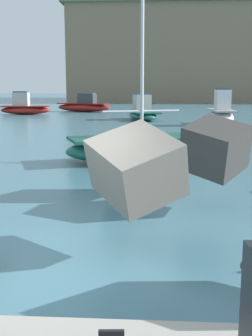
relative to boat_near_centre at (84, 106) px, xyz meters
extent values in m
plane|color=#42707F|center=(6.10, -41.06, -0.65)|extent=(400.00, 400.00, 0.00)
cube|color=slate|center=(7.29, -40.36, 0.73)|extent=(1.68, 1.83, 1.41)
cube|color=#605B56|center=(6.96, -36.64, 0.34)|extent=(1.54, 1.42, 1.21)
cube|color=#3D3A38|center=(8.88, -37.77, 0.68)|extent=(1.56, 1.75, 1.38)
ellipsoid|color=maroon|center=(-0.07, 0.03, -0.19)|extent=(6.50, 3.65, 0.91)
cube|color=maroon|center=(-0.07, 0.03, 0.22)|extent=(5.98, 3.36, 0.10)
cube|color=#33383D|center=(0.37, -0.13, 0.76)|extent=(2.11, 1.54, 1.00)
cube|color=#334C5B|center=(0.37, -0.13, 1.32)|extent=(1.90, 1.39, 0.12)
ellipsoid|color=beige|center=(12.30, -16.17, -0.12)|extent=(1.69, 4.68, 1.07)
cube|color=#9C9991|center=(12.30, -16.17, 0.38)|extent=(1.55, 4.30, 0.10)
cube|color=silver|center=(12.30, -16.52, 1.11)|extent=(0.98, 1.41, 1.38)
cube|color=#334C5B|center=(12.30, -16.52, 1.86)|extent=(0.88, 1.27, 0.12)
ellipsoid|color=#1E6656|center=(6.81, -31.82, -0.21)|extent=(5.15, 3.57, 0.88)
cube|color=#164C41|center=(6.81, -31.82, 0.18)|extent=(4.74, 3.29, 0.10)
cylinder|color=silver|center=(7.15, -31.69, 3.51)|extent=(0.12, 0.12, 6.57)
cylinder|color=silver|center=(7.15, -31.69, 1.12)|extent=(2.69, 1.09, 0.08)
ellipsoid|color=maroon|center=(-5.00, -5.02, -0.24)|extent=(4.97, 1.95, 0.82)
cube|color=maroon|center=(-5.00, -5.02, 0.13)|extent=(4.57, 1.79, 0.10)
cube|color=#B7B2A8|center=(-5.37, -5.03, 0.82)|extent=(1.51, 1.12, 1.31)
cube|color=#334C5B|center=(-5.37, -5.03, 1.54)|extent=(1.36, 1.01, 0.12)
ellipsoid|color=#1E6656|center=(6.71, -11.78, -0.30)|extent=(3.29, 5.47, 0.70)
cube|color=#164C41|center=(6.71, -11.78, 0.01)|extent=(3.03, 5.04, 0.10)
cube|color=#B7B2A8|center=(6.61, -11.41, 0.72)|extent=(1.58, 1.80, 1.33)
cube|color=#334C5B|center=(6.61, -11.41, 1.44)|extent=(1.42, 1.62, 0.12)
cube|color=#B2ADA3|center=(16.44, 47.84, 19.03)|extent=(5.31, 4.01, 4.08)
camera|label=1|loc=(7.55, -46.93, 1.94)|focal=46.11mm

